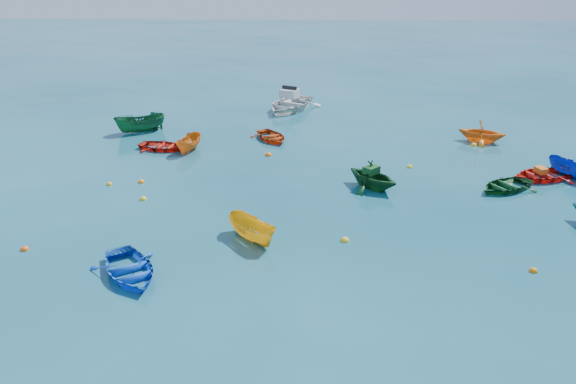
{
  "coord_description": "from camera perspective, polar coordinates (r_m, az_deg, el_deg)",
  "views": [
    {
      "loc": [
        0.84,
        -18.94,
        10.7
      ],
      "look_at": [
        0.0,
        5.0,
        0.4
      ],
      "focal_mm": 35.0,
      "sensor_mm": 36.0,
      "label": 1
    }
  ],
  "objects": [
    {
      "name": "ground",
      "position": [
        21.77,
        -0.46,
        -6.18
      ],
      "size": [
        160.0,
        160.0,
        0.0
      ],
      "primitive_type": "plane",
      "color": "#0A3F4D",
      "rests_on": "ground"
    },
    {
      "name": "dinghy_blue_sw",
      "position": [
        21.12,
        -15.74,
        -8.16
      ],
      "size": [
        3.78,
        4.07,
        0.69
      ],
      "primitive_type": "imported",
      "rotation": [
        0.0,
        0.0,
        0.57
      ],
      "color": "blue",
      "rests_on": "ground"
    },
    {
      "name": "sampan_yellow_mid",
      "position": [
        22.72,
        -3.59,
        -4.89
      ],
      "size": [
        2.59,
        2.74,
        1.06
      ],
      "primitive_type": "imported",
      "rotation": [
        0.0,
        0.0,
        0.72
      ],
      "color": "#F2B015",
      "rests_on": "ground"
    },
    {
      "name": "dinghy_green_e",
      "position": [
        29.36,
        21.16,
        0.25
      ],
      "size": [
        3.7,
        3.42,
        0.63
      ],
      "primitive_type": "imported",
      "rotation": [
        0.0,
        0.0,
        -1.02
      ],
      "color": "#10441C",
      "rests_on": "ground"
    },
    {
      "name": "dinghy_red_nw",
      "position": [
        33.83,
        -12.6,
        4.26
      ],
      "size": [
        3.29,
        2.7,
        0.6
      ],
      "primitive_type": "imported",
      "rotation": [
        0.0,
        0.0,
        1.32
      ],
      "color": "#AB1A0E",
      "rests_on": "ground"
    },
    {
      "name": "sampan_orange_n",
      "position": [
        33.28,
        -9.98,
        4.15
      ],
      "size": [
        1.53,
        2.73,
        1.0
      ],
      "primitive_type": "imported",
      "rotation": [
        0.0,
        0.0,
        -0.23
      ],
      "color": "orange",
      "rests_on": "ground"
    },
    {
      "name": "dinghy_green_n",
      "position": [
        27.88,
        8.51,
        0.43
      ],
      "size": [
        3.7,
        3.7,
        1.48
      ],
      "primitive_type": "imported",
      "rotation": [
        0.0,
        0.0,
        0.79
      ],
      "color": "#0F421B",
      "rests_on": "ground"
    },
    {
      "name": "dinghy_red_ne",
      "position": [
        31.46,
        24.3,
        1.24
      ],
      "size": [
        3.78,
        3.15,
        0.68
      ],
      "primitive_type": "imported",
      "rotation": [
        0.0,
        0.0,
        -1.29
      ],
      "color": "red",
      "rests_on": "ground"
    },
    {
      "name": "sampan_blue_far",
      "position": [
        32.39,
        26.74,
        1.39
      ],
      "size": [
        2.29,
        2.79,
        1.03
      ],
      "primitive_type": "imported",
      "rotation": [
        0.0,
        0.0,
        0.57
      ],
      "color": "#0D2BAA",
      "rests_on": "ground"
    },
    {
      "name": "dinghy_red_far",
      "position": [
        34.74,
        -1.68,
        5.32
      ],
      "size": [
        3.24,
        3.57,
        0.61
      ],
      "primitive_type": "imported",
      "rotation": [
        0.0,
        0.0,
        0.5
      ],
      "color": "#AC350E",
      "rests_on": "ground"
    },
    {
      "name": "dinghy_orange_far",
      "position": [
        36.35,
        18.99,
        4.86
      ],
      "size": [
        3.4,
        3.19,
        1.44
      ],
      "primitive_type": "imported",
      "rotation": [
        0.0,
        0.0,
        1.19
      ],
      "color": "orange",
      "rests_on": "ground"
    },
    {
      "name": "sampan_green_far",
      "position": [
        37.53,
        -14.69,
        5.94
      ],
      "size": [
        3.44,
        2.65,
        1.26
      ],
      "primitive_type": "imported",
      "rotation": [
        0.0,
        0.0,
        -1.07
      ],
      "color": "#13552D",
      "rests_on": "ground"
    },
    {
      "name": "motorboat_white",
      "position": [
        41.66,
        0.16,
        8.39
      ],
      "size": [
        5.44,
        6.13,
        1.65
      ],
      "primitive_type": "imported",
      "rotation": [
        0.0,
        0.0,
        -0.44
      ],
      "color": "silver",
      "rests_on": "ground"
    },
    {
      "name": "tarp_green_b",
      "position": [
        27.6,
        8.46,
        2.24
      ],
      "size": [
        0.9,
        0.91,
        0.35
      ],
      "primitive_type": "cube",
      "rotation": [
        0.0,
        0.0,
        0.79
      ],
      "color": "#11451C",
      "rests_on": "dinghy_green_n"
    },
    {
      "name": "tarp_orange_b",
      "position": [
        31.24,
        24.3,
        2.04
      ],
      "size": [
        0.6,
        0.7,
        0.29
      ],
      "primitive_type": "cube",
      "rotation": [
        0.0,
        0.0,
        -1.29
      ],
      "color": "#D75E16",
      "rests_on": "dinghy_red_ne"
    },
    {
      "name": "buoy_or_a",
      "position": [
        24.24,
        -25.17,
        -5.34
      ],
      "size": [
        0.32,
        0.32,
        0.32
      ],
      "primitive_type": "sphere",
      "color": "#EC550C",
      "rests_on": "ground"
    },
    {
      "name": "buoy_ye_a",
      "position": [
        22.72,
        5.79,
        -4.96
      ],
      "size": [
        0.35,
        0.35,
        0.35
      ],
      "primitive_type": "sphere",
      "color": "yellow",
      "rests_on": "ground"
    },
    {
      "name": "buoy_or_b",
      "position": [
        22.42,
        23.65,
        -7.4
      ],
      "size": [
        0.31,
        0.31,
        0.31
      ],
      "primitive_type": "sphere",
      "color": "orange",
      "rests_on": "ground"
    },
    {
      "name": "buoy_ye_b",
      "position": [
        27.13,
        -14.5,
        -0.75
      ],
      "size": [
        0.33,
        0.33,
        0.33
      ],
      "primitive_type": "sphere",
      "color": "yellow",
      "rests_on": "ground"
    },
    {
      "name": "buoy_or_c",
      "position": [
        29.17,
        -14.68,
        0.95
      ],
      "size": [
        0.34,
        0.34,
        0.34
      ],
      "primitive_type": "sphere",
      "color": "orange",
      "rests_on": "ground"
    },
    {
      "name": "buoy_ye_c",
      "position": [
        30.9,
        12.26,
        2.46
      ],
      "size": [
        0.31,
        0.31,
        0.31
      ],
      "primitive_type": "sphere",
      "color": "yellow",
      "rests_on": "ground"
    },
    {
      "name": "buoy_or_d",
      "position": [
        32.61,
        23.91,
        2.04
      ],
      "size": [
        0.36,
        0.36,
        0.36
      ],
      "primitive_type": "sphere",
      "color": "#F5500D",
      "rests_on": "ground"
    },
    {
      "name": "buoy_ye_d",
      "position": [
        29.31,
        -17.69,
        0.7
      ],
      "size": [
        0.31,
        0.31,
        0.31
      ],
      "primitive_type": "sphere",
      "color": "gold",
      "rests_on": "ground"
    },
    {
      "name": "buoy_or_e",
      "position": [
        32.01,
        -2.01,
        3.72
      ],
      "size": [
        0.38,
        0.38,
        0.38
      ],
      "primitive_type": "sphere",
      "color": "orange",
      "rests_on": "ground"
    },
    {
      "name": "buoy_ye_e",
      "position": [
        35.45,
        18.33,
        4.49
      ],
      "size": [
        0.35,
        0.35,
        0.35
      ],
      "primitive_type": "sphere",
      "color": "yellow",
      "rests_on": "ground"
    }
  ]
}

